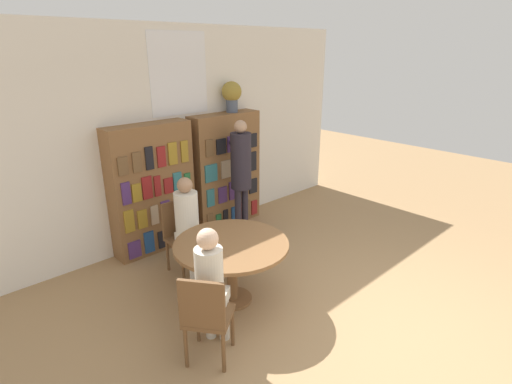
% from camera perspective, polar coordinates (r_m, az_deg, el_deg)
% --- Properties ---
extents(ground_plane, '(16.00, 16.00, 0.00)m').
position_cam_1_polar(ground_plane, '(4.33, 18.61, -19.67)').
color(ground_plane, '#9E7A51').
extents(wall_back, '(6.40, 0.07, 3.00)m').
position_cam_1_polar(wall_back, '(5.90, -10.60, 8.04)').
color(wall_back, silver).
rests_on(wall_back, ground_plane).
extents(bookshelf_left, '(1.16, 0.34, 1.77)m').
position_cam_1_polar(bookshelf_left, '(5.59, -14.60, 0.40)').
color(bookshelf_left, brown).
rests_on(bookshelf_left, ground_plane).
extents(bookshelf_right, '(1.16, 0.34, 1.77)m').
position_cam_1_polar(bookshelf_right, '(6.26, -4.34, 3.09)').
color(bookshelf_right, brown).
rests_on(bookshelf_right, ground_plane).
extents(flower_vase, '(0.30, 0.30, 0.45)m').
position_cam_1_polar(flower_vase, '(6.13, -3.50, 13.78)').
color(flower_vase, '#475166').
rests_on(flower_vase, bookshelf_right).
extents(reading_table, '(1.24, 1.24, 0.72)m').
position_cam_1_polar(reading_table, '(4.37, -3.53, -8.56)').
color(reading_table, brown).
rests_on(reading_table, ground_plane).
extents(chair_near_camera, '(0.56, 0.56, 0.91)m').
position_cam_1_polar(chair_near_camera, '(3.64, -7.13, -16.98)').
color(chair_near_camera, brown).
rests_on(chair_near_camera, ground_plane).
extents(chair_left_side, '(0.41, 0.41, 0.91)m').
position_cam_1_polar(chair_left_side, '(5.11, -10.57, -5.68)').
color(chair_left_side, brown).
rests_on(chair_left_side, ground_plane).
extents(seated_reader_left, '(0.29, 0.39, 1.26)m').
position_cam_1_polar(seated_reader_left, '(4.88, -9.57, -4.04)').
color(seated_reader_left, silver).
rests_on(seated_reader_left, ground_plane).
extents(seated_reader_right, '(0.41, 0.39, 1.27)m').
position_cam_1_polar(seated_reader_right, '(3.67, -6.44, -12.70)').
color(seated_reader_right, beige).
rests_on(seated_reader_right, ground_plane).
extents(librarian_standing, '(0.30, 0.57, 1.74)m').
position_cam_1_polar(librarian_standing, '(5.76, -2.18, 3.58)').
color(librarian_standing, '#28232D').
rests_on(librarian_standing, ground_plane).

